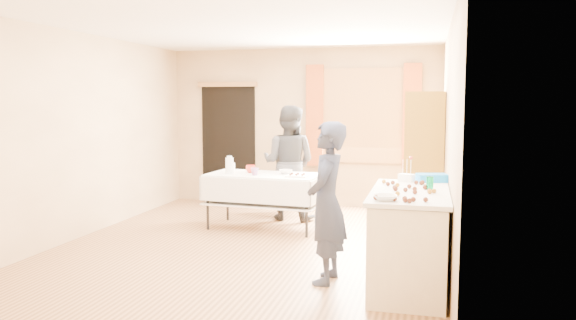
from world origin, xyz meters
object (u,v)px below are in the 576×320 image
(cabinet, at_px, (424,162))
(woman, at_px, (289,163))
(party_table, at_px, (264,196))
(girl, at_px, (327,203))
(counter, at_px, (409,239))
(chair, at_px, (289,195))

(cabinet, relative_size, woman, 1.11)
(party_table, bearing_deg, girl, -54.50)
(counter, height_order, woman, woman)
(chair, bearing_deg, party_table, -111.58)
(counter, xyz_separation_m, party_table, (-2.00, 2.00, -0.01))
(cabinet, xyz_separation_m, party_table, (-2.10, -0.36, -0.48))
(cabinet, relative_size, counter, 1.25)
(cabinet, xyz_separation_m, chair, (-2.02, 0.70, -0.64))
(girl, height_order, woman, woman)
(chair, height_order, woman, woman)
(party_table, bearing_deg, cabinet, 14.25)
(party_table, bearing_deg, woman, 79.71)
(woman, bearing_deg, party_table, 81.48)
(counter, bearing_deg, party_table, 134.98)
(counter, distance_m, woman, 3.26)
(girl, relative_size, woman, 0.92)
(party_table, xyz_separation_m, woman, (0.18, 0.66, 0.39))
(woman, bearing_deg, girl, 117.55)
(counter, xyz_separation_m, woman, (-1.83, 2.67, 0.38))
(counter, bearing_deg, girl, -176.13)
(chair, relative_size, woman, 0.57)
(counter, xyz_separation_m, chair, (-1.92, 3.06, -0.17))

